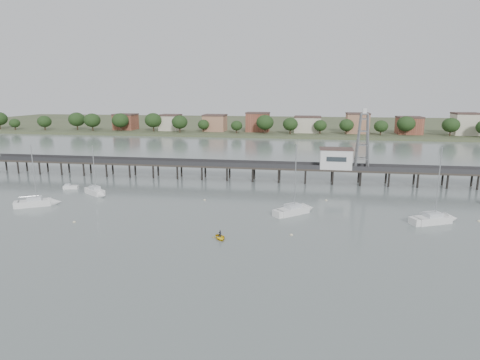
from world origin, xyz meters
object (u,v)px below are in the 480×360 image
object	(u,v)px
sailboat_b	(97,193)
yellow_dinghy	(220,239)
pier	(241,166)
sailboat_c	(298,210)
lattice_tower	(363,142)
sailboat_d	(439,219)
sailboat_a	(42,203)
white_tender	(71,187)

from	to	relation	value
sailboat_b	yellow_dinghy	size ratio (longest dim) A/B	4.08
pier	sailboat_c	size ratio (longest dim) A/B	10.29
pier	sailboat_b	size ratio (longest dim) A/B	12.30
lattice_tower	yellow_dinghy	distance (m)	53.84
lattice_tower	sailboat_d	distance (m)	33.49
sailboat_a	sailboat_b	bearing A→B (deg)	22.68
pier	sailboat_a	distance (m)	49.25
sailboat_b	yellow_dinghy	world-z (taller)	sailboat_b
sailboat_c	sailboat_d	world-z (taller)	sailboat_d
lattice_tower	sailboat_c	size ratio (longest dim) A/B	1.06
sailboat_a	yellow_dinghy	distance (m)	43.47
sailboat_c	sailboat_b	size ratio (longest dim) A/B	1.20
sailboat_d	yellow_dinghy	bearing A→B (deg)	176.34
pier	sailboat_a	bearing A→B (deg)	-140.04
lattice_tower	sailboat_b	world-z (taller)	lattice_tower
lattice_tower	yellow_dinghy	size ratio (longest dim) A/B	5.18
lattice_tower	white_tender	size ratio (longest dim) A/B	4.13
lattice_tower	sailboat_d	xyz separation A→B (m)	(10.38, -30.08, -10.47)
lattice_tower	sailboat_d	size ratio (longest dim) A/B	1.05
white_tender	lattice_tower	bearing A→B (deg)	0.36
sailboat_c	sailboat_b	xyz separation A→B (m)	(-46.43, 6.39, 0.01)
pier	white_tender	distance (m)	43.68
sailboat_c	white_tender	world-z (taller)	sailboat_c
lattice_tower	white_tender	bearing A→B (deg)	-166.75
yellow_dinghy	white_tender	bearing A→B (deg)	119.15
sailboat_d	sailboat_b	bearing A→B (deg)	148.71
pier	white_tender	xyz separation A→B (m)	(-40.15, -16.87, -3.37)
pier	sailboat_d	bearing A→B (deg)	-35.69
white_tender	yellow_dinghy	world-z (taller)	yellow_dinghy
yellow_dinghy	pier	bearing A→B (deg)	66.36
sailboat_b	sailboat_c	bearing A→B (deg)	25.72
pier	sailboat_b	world-z (taller)	sailboat_b
pier	sailboat_d	size ratio (longest dim) A/B	10.12
lattice_tower	sailboat_a	distance (m)	76.75
sailboat_c	sailboat_d	distance (m)	25.83
sailboat_c	sailboat_a	bearing A→B (deg)	141.36
sailboat_c	yellow_dinghy	bearing A→B (deg)	-168.98
sailboat_d	white_tender	world-z (taller)	sailboat_d
pier	sailboat_a	world-z (taller)	sailboat_a
sailboat_d	yellow_dinghy	world-z (taller)	sailboat_d
sailboat_c	sailboat_d	size ratio (longest dim) A/B	0.98
sailboat_b	sailboat_a	distance (m)	12.26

